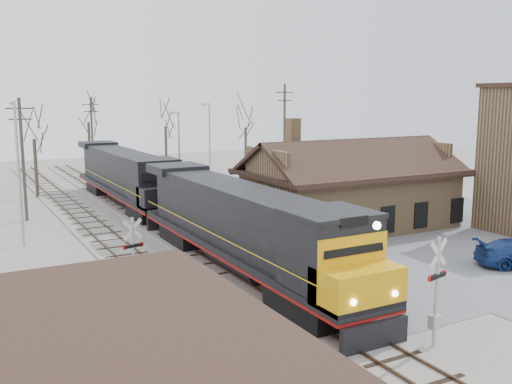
% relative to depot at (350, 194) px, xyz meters
% --- Properties ---
extents(ground, '(140.00, 140.00, 0.00)m').
position_rel_depot_xyz_m(ground, '(-11.99, -12.00, -2.41)').
color(ground, '#9B968C').
rests_on(ground, ground).
extents(road, '(60.00, 9.00, 0.03)m').
position_rel_depot_xyz_m(road, '(-11.99, -12.00, -2.39)').
color(road, slate).
rests_on(road, ground).
extents(parking_lot, '(22.00, 26.00, 0.03)m').
position_rel_depot_xyz_m(parking_lot, '(6.01, -8.00, -2.39)').
color(parking_lot, slate).
rests_on(parking_lot, ground).
extents(track_main, '(3.40, 90.00, 0.24)m').
position_rel_depot_xyz_m(track_main, '(-11.99, 3.00, -2.34)').
color(track_main, '#9B968C').
rests_on(track_main, ground).
extents(track_siding, '(3.40, 90.00, 0.24)m').
position_rel_depot_xyz_m(track_siding, '(-16.49, 3.00, -2.34)').
color(track_siding, '#9B968C').
rests_on(track_siding, ground).
extents(depot, '(15.20, 9.31, 7.90)m').
position_rel_depot_xyz_m(depot, '(0.00, 0.00, 0.00)').
color(depot, '#93744C').
rests_on(depot, ground).
extents(locomotive_lead, '(3.29, 22.00, 4.89)m').
position_rel_depot_xyz_m(locomotive_lead, '(-11.99, -6.67, 0.16)').
color(locomotive_lead, black).
rests_on(locomotive_lead, ground).
extents(locomotive_trailing, '(3.29, 22.00, 4.63)m').
position_rel_depot_xyz_m(locomotive_trailing, '(-11.99, 15.61, 0.16)').
color(locomotive_trailing, black).
rests_on(locomotive_trailing, ground).
extents(crossbuck_near, '(1.20, 0.37, 4.25)m').
position_rel_depot_xyz_m(crossbuck_near, '(-9.66, -17.67, -0.42)').
color(crossbuck_near, '#A5A8AD').
rests_on(crossbuck_near, ground).
extents(crossbuck_far, '(1.09, 0.34, 3.85)m').
position_rel_depot_xyz_m(crossbuck_far, '(-18.11, -6.99, -0.58)').
color(crossbuck_far, '#A5A8AD').
rests_on(crossbuck_far, ground).
extents(streetlight_a, '(0.25, 2.04, 9.12)m').
position_rel_depot_xyz_m(streetlight_a, '(-21.56, 5.75, 2.69)').
color(streetlight_a, '#A5A8AD').
rests_on(streetlight_a, ground).
extents(streetlight_b, '(0.25, 2.04, 8.20)m').
position_rel_depot_xyz_m(streetlight_b, '(-8.41, 12.34, 2.22)').
color(streetlight_b, '#A5A8AD').
rests_on(streetlight_b, ground).
extents(streetlight_c, '(0.25, 2.04, 8.74)m').
position_rel_depot_xyz_m(streetlight_c, '(-1.30, 22.12, 2.50)').
color(streetlight_c, '#A5A8AD').
rests_on(streetlight_c, ground).
extents(utility_pole_a, '(2.00, 0.24, 9.32)m').
position_rel_depot_xyz_m(utility_pole_a, '(-20.42, 13.50, 2.47)').
color(utility_pole_a, '#382D23').
rests_on(utility_pole_a, ground).
extents(utility_pole_b, '(2.00, 0.24, 9.29)m').
position_rel_depot_xyz_m(utility_pole_b, '(-10.27, 35.61, 2.46)').
color(utility_pole_b, '#382D23').
rests_on(utility_pole_b, ground).
extents(utility_pole_c, '(2.00, 0.24, 10.60)m').
position_rel_depot_xyz_m(utility_pole_c, '(4.46, 16.51, 3.12)').
color(utility_pole_c, '#382D23').
rests_on(utility_pole_c, ground).
extents(tree_b, '(3.67, 3.67, 8.99)m').
position_rel_depot_xyz_m(tree_b, '(-18.20, 24.01, 3.99)').
color(tree_b, '#382D23').
rests_on(tree_b, ground).
extents(tree_c, '(4.34, 4.34, 10.62)m').
position_rel_depot_xyz_m(tree_c, '(-10.98, 34.04, 5.16)').
color(tree_c, '#382D23').
rests_on(tree_c, ground).
extents(tree_d, '(3.97, 3.97, 9.73)m').
position_rel_depot_xyz_m(tree_d, '(-2.60, 31.73, 4.52)').
color(tree_d, '#382D23').
rests_on(tree_d, ground).
extents(tree_e, '(3.84, 3.84, 9.41)m').
position_rel_depot_xyz_m(tree_e, '(6.06, 27.99, 4.29)').
color(tree_e, '#382D23').
rests_on(tree_e, ground).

